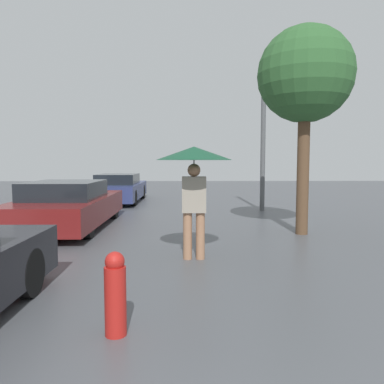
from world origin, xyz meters
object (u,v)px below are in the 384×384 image
at_px(street_lamp, 263,133).
at_px(fire_hydrant, 115,294).
at_px(pedestrian, 194,165).
at_px(parked_car_middle, 68,205).
at_px(tree, 305,77).
at_px(parked_car_farthest, 119,189).

bearing_deg(street_lamp, fire_hydrant, -109.77).
xyz_separation_m(pedestrian, fire_hydrant, (-0.79, -2.72, -1.17)).
bearing_deg(street_lamp, parked_car_middle, -150.39).
bearing_deg(parked_car_middle, street_lamp, 29.61).
xyz_separation_m(pedestrian, parked_car_middle, (-3.03, 3.05, -1.02)).
bearing_deg(fire_hydrant, tree, 56.07).
xyz_separation_m(parked_car_middle, street_lamp, (5.42, 3.08, 2.01)).
relative_size(parked_car_middle, fire_hydrant, 5.76).
bearing_deg(tree, street_lamp, 90.94).
height_order(pedestrian, parked_car_middle, pedestrian).
distance_m(pedestrian, fire_hydrant, 3.06).
xyz_separation_m(parked_car_farthest, fire_hydrant, (2.01, -11.53, -0.14)).
relative_size(parked_car_farthest, street_lamp, 0.98).
bearing_deg(parked_car_farthest, street_lamp, -27.26).
xyz_separation_m(parked_car_middle, parked_car_farthest, (0.22, 5.76, -0.01)).
distance_m(parked_car_middle, street_lamp, 6.55).
distance_m(parked_car_farthest, tree, 9.00).
distance_m(pedestrian, parked_car_farthest, 9.30).
relative_size(parked_car_middle, street_lamp, 1.00).
relative_size(pedestrian, street_lamp, 0.41).
xyz_separation_m(parked_car_middle, fire_hydrant, (2.24, -5.77, -0.15)).
relative_size(parked_car_middle, parked_car_farthest, 1.02).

